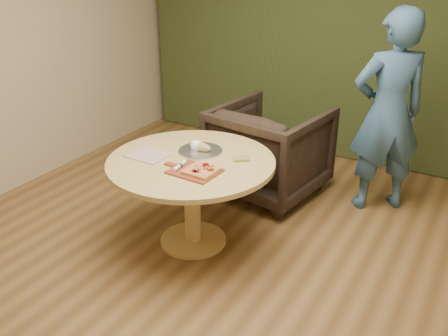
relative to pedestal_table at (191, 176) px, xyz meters
name	(u,v)px	position (x,y,z in m)	size (l,w,h in m)	color
room_shell	(196,104)	(0.38, -0.49, 0.79)	(5.04, 6.04, 2.84)	brown
curtain	(344,33)	(0.38, 2.41, 0.79)	(4.80, 0.14, 2.78)	#2C3919
pedestal_table	(191,176)	(0.00, 0.00, 0.00)	(1.32, 1.32, 0.75)	#D9B86F
pizza_paddle	(193,171)	(0.14, -0.18, 0.15)	(0.45, 0.30, 0.01)	brown
flatbread_pizza	(201,170)	(0.21, -0.17, 0.17)	(0.23, 0.23, 0.04)	tan
cutlery_roll	(180,166)	(0.03, -0.19, 0.17)	(0.05, 0.20, 0.03)	white
newspaper	(148,155)	(-0.34, -0.11, 0.15)	(0.30, 0.25, 0.01)	white
serving_tray	(200,151)	(-0.02, 0.17, 0.15)	(0.36, 0.36, 0.02)	silver
bread_roll	(199,147)	(-0.03, 0.17, 0.18)	(0.19, 0.09, 0.09)	tan
green_packet	(241,158)	(0.34, 0.20, 0.15)	(0.12, 0.10, 0.02)	olive
armchair	(270,146)	(0.15, 1.15, -0.12)	(0.95, 0.89, 0.98)	black
person_standing	(388,113)	(1.16, 1.40, 0.31)	(0.67, 0.44, 1.83)	#39638F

